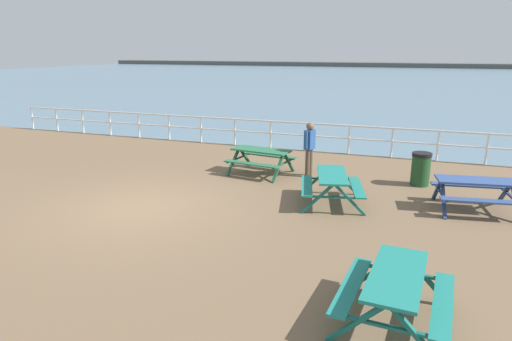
# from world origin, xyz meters

# --- Properties ---
(ground_plane) EXTENTS (30.00, 24.00, 0.20)m
(ground_plane) POSITION_xyz_m (0.00, 0.00, -0.10)
(ground_plane) COLOR brown
(sea_band) EXTENTS (142.00, 90.00, 0.01)m
(sea_band) POSITION_xyz_m (0.00, 52.75, 0.00)
(sea_band) COLOR slate
(sea_band) RESTS_ON ground
(distant_shoreline) EXTENTS (142.00, 6.00, 1.80)m
(distant_shoreline) POSITION_xyz_m (0.00, 95.75, 0.00)
(distant_shoreline) COLOR #4C4C47
(distant_shoreline) RESTS_ON ground
(seaward_railing) EXTENTS (23.07, 0.07, 1.08)m
(seaward_railing) POSITION_xyz_m (-0.00, 7.75, 0.73)
(seaward_railing) COLOR white
(seaward_railing) RESTS_ON ground
(picnic_table_near_left) EXTENTS (1.90, 2.12, 0.80)m
(picnic_table_near_left) POSITION_xyz_m (4.35, 2.00, 0.58)
(picnic_table_near_left) COLOR #1E7A70
(picnic_table_near_left) RESTS_ON ground
(picnic_table_near_right) EXTENTS (1.99, 1.75, 0.80)m
(picnic_table_near_right) POSITION_xyz_m (1.73, 4.03, 0.58)
(picnic_table_near_right) COLOR #286B47
(picnic_table_near_right) RESTS_ON ground
(picnic_table_mid_centre) EXTENTS (1.64, 1.89, 0.80)m
(picnic_table_mid_centre) POSITION_xyz_m (6.21, -2.77, 0.58)
(picnic_table_mid_centre) COLOR #1E7A70
(picnic_table_mid_centre) RESTS_ON ground
(picnic_table_far_left) EXTENTS (2.02, 1.79, 0.80)m
(picnic_table_far_left) POSITION_xyz_m (7.68, 2.70, 0.58)
(picnic_table_far_left) COLOR #334C84
(picnic_table_far_left) RESTS_ON ground
(visitor) EXTENTS (0.30, 0.52, 1.66)m
(visitor) POSITION_xyz_m (3.20, 4.26, 0.95)
(visitor) COLOR #4C4233
(visitor) RESTS_ON ground
(litter_bin) EXTENTS (0.55, 0.55, 0.95)m
(litter_bin) POSITION_xyz_m (6.41, 4.47, 0.48)
(litter_bin) COLOR #1E4723
(litter_bin) RESTS_ON ground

